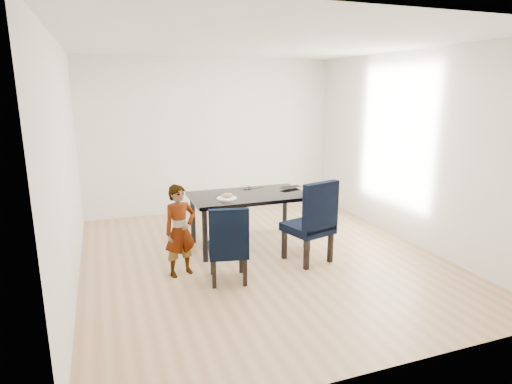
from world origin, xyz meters
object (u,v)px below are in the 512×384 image
object	(u,v)px
chair_left	(228,243)
laptop	(289,187)
child	(180,231)
plate	(227,198)
dining_table	(249,220)
chair_right	(308,221)

from	to	relation	value
chair_left	laptop	bearing A→B (deg)	53.17
chair_left	child	xyz separation A→B (m)	(-0.48, 0.35, 0.09)
laptop	plate	bearing A→B (deg)	0.51
child	laptop	xyz separation A→B (m)	(1.76, 0.81, 0.21)
chair_left	plate	size ratio (longest dim) A/B	3.41
chair_left	child	world-z (taller)	child
dining_table	chair_right	world-z (taller)	chair_right
plate	child	bearing A→B (deg)	-145.15
chair_right	child	xyz separation A→B (m)	(-1.61, 0.13, 0.01)
chair_right	plate	size ratio (longest dim) A/B	4.02
plate	laptop	size ratio (longest dim) A/B	0.79
child	laptop	bearing A→B (deg)	6.85
chair_left	chair_right	distance (m)	1.15
dining_table	chair_right	distance (m)	0.96
dining_table	plate	size ratio (longest dim) A/B	5.97
chair_left	chair_right	world-z (taller)	chair_right
chair_left	plate	world-z (taller)	chair_left
dining_table	laptop	bearing A→B (deg)	12.84
chair_right	child	bearing A→B (deg)	160.08
dining_table	laptop	world-z (taller)	laptop
chair_left	dining_table	bearing A→B (deg)	70.14
laptop	dining_table	bearing A→B (deg)	-2.85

